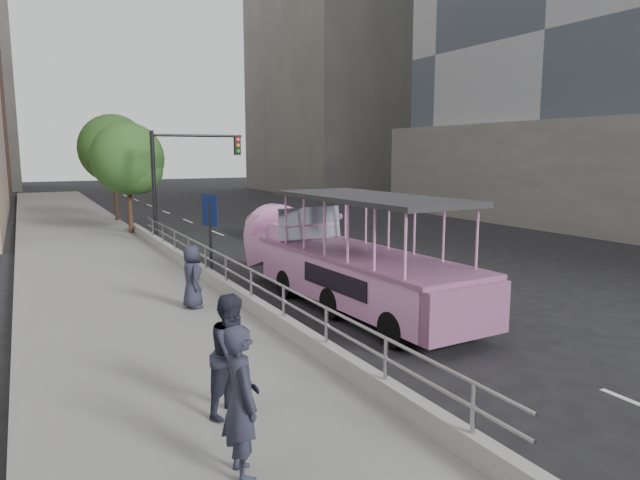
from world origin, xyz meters
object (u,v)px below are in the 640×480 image
Objects in this scene: pedestrian_mid at (233,354)px; street_tree_near at (130,161)px; car at (264,224)px; pedestrian_far at (192,277)px; pedestrian_near at (241,401)px; traffic_signal at (180,169)px; street_tree_far at (115,151)px; duck_boat at (343,263)px; parking_sign at (210,231)px.

street_tree_near reaches higher than pedestrian_mid.
car is 7.19m from street_tree_near.
pedestrian_near is at bearing 169.07° from pedestrian_far.
street_tree_far is (-1.40, 9.43, 0.81)m from traffic_signal.
street_tree_near is 0.89× the size of street_tree_far.
pedestrian_mid is (0.48, 1.69, -0.03)m from pedestrian_near.
pedestrian_mid is 18.31m from traffic_signal.
car is 22.06m from pedestrian_near.
street_tree_near is at bearing -4.11° from pedestrian_far.
street_tree_far reaches higher than pedestrian_far.
duck_boat is at bearing -97.19° from pedestrian_far.
car is (2.86, 12.96, -0.51)m from duck_boat.
pedestrian_mid is 0.36× the size of traffic_signal.
street_tree_near is (-1.60, 3.43, 0.32)m from traffic_signal.
traffic_signal is at bearing 81.52° from parking_sign.
pedestrian_near is (-8.53, -20.34, 0.60)m from car.
pedestrian_mid is at bearing 170.45° from pedestrian_far.
traffic_signal is (1.29, 8.67, 1.65)m from parking_sign.
street_tree_far is (-0.10, 18.10, 2.45)m from parking_sign.
street_tree_far is at bearing 136.05° from car.
duck_boat is at bearing -83.06° from traffic_signal.
car is 2.08× the size of pedestrian_mid.
car is 0.68× the size of street_tree_near.
traffic_signal reaches higher than parking_sign.
duck_boat is 9.30m from pedestrian_near.
car is 20.32m from pedestrian_mid.
pedestrian_near is at bearing -95.52° from street_tree_far.
pedestrian_near is 0.37× the size of traffic_signal.
car is 2.39× the size of pedestrian_far.
duck_boat is 1.85× the size of traffic_signal.
duck_boat is at bearing -90.21° from car.
parking_sign is 8.92m from traffic_signal.
traffic_signal reaches higher than duck_boat.
car is at bearing 11.35° from traffic_signal.
pedestrian_mid is at bearing -132.34° from duck_boat.
street_tree_far is (2.31, 27.21, 3.07)m from pedestrian_mid.
street_tree_far reaches higher than duck_boat.
pedestrian_mid is (-8.05, -18.65, 0.57)m from car.
street_tree_far is (-5.73, 8.56, 3.64)m from car.
pedestrian_mid is at bearing -104.86° from parking_sign.
parking_sign is (-2.77, 3.42, 0.68)m from duck_boat.
street_tree_far is at bearing -3.48° from pedestrian_far.
traffic_signal is at bearing 41.91° from pedestrian_mid.
pedestrian_near reaches higher than pedestrian_mid.
traffic_signal is at bearing 96.94° from duck_boat.
duck_boat reaches higher than parking_sign.
pedestrian_far is at bearing -94.09° from street_tree_near.
pedestrian_near is 8.05m from pedestrian_far.
street_tree_far reaches higher than parking_sign.
traffic_signal is 0.81× the size of street_tree_far.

